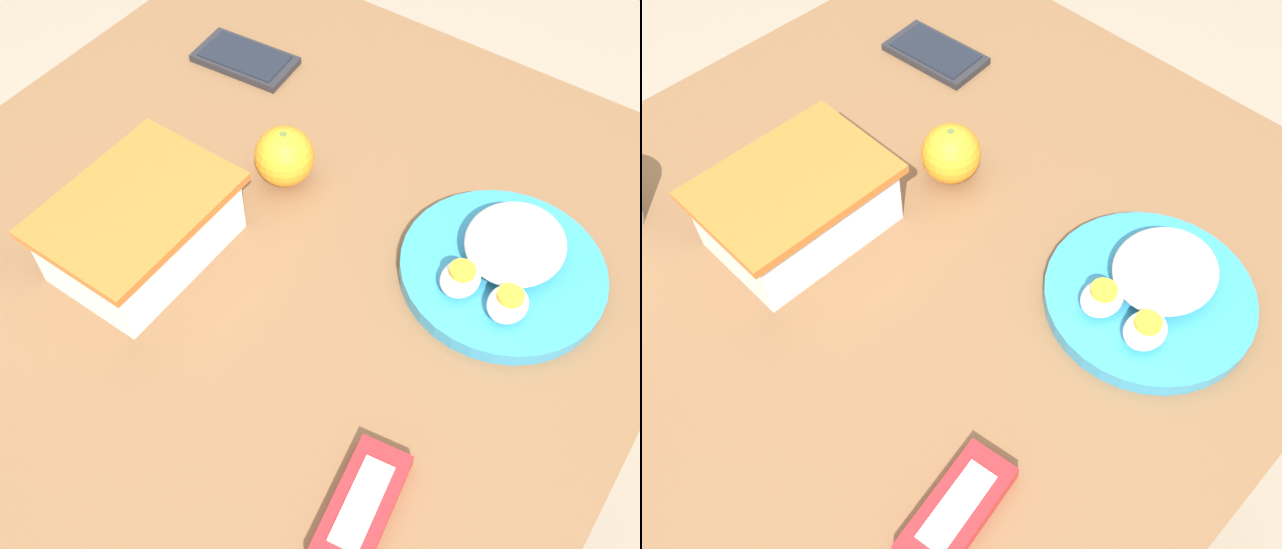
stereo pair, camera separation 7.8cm
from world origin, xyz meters
TOP-DOWN VIEW (x-y plane):
  - ground_plane at (0.00, 0.00)m, footprint 10.00×10.00m
  - table at (0.00, 0.00)m, footprint 0.90×0.86m
  - food_container at (-0.09, 0.10)m, footprint 0.20×0.15m
  - orange_fruit at (0.09, 0.04)m, footprint 0.07×0.07m
  - rice_plate at (0.11, -0.24)m, footprint 0.22×0.22m
  - candy_bar at (-0.19, -0.25)m, footprint 0.13×0.07m
  - cell_phone at (0.24, 0.22)m, footprint 0.09×0.14m

SIDE VIEW (x-z plane):
  - ground_plane at x=0.00m, z-range 0.00..0.00m
  - table at x=0.00m, z-range 0.25..1.03m
  - cell_phone at x=0.24m, z-range 0.78..0.79m
  - candy_bar at x=-0.19m, z-range 0.78..0.80m
  - rice_plate at x=0.11m, z-range 0.77..0.83m
  - orange_fruit at x=0.09m, z-range 0.78..0.85m
  - food_container at x=-0.09m, z-range 0.77..0.86m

